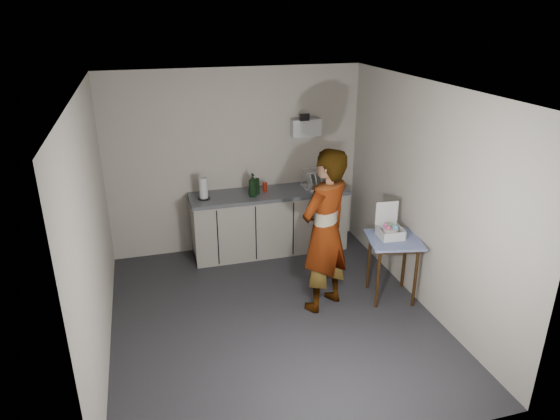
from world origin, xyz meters
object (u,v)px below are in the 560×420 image
object	(u,v)px
soap_bottle	(253,185)
paper_towel	(203,189)
kitchen_counter	(270,223)
soda_can	(265,187)
dark_bottle	(257,186)
bakery_box	(390,230)
dish_rack	(315,183)
side_table	(394,246)
standing_man	(325,232)

from	to	relation	value
soap_bottle	paper_towel	world-z (taller)	soap_bottle
kitchen_counter	soda_can	world-z (taller)	soda_can
dark_bottle	bakery_box	world-z (taller)	bakery_box
soda_can	dish_rack	world-z (taller)	dish_rack
kitchen_counter	dark_bottle	xyz separation A→B (m)	(-0.18, -0.01, 0.59)
kitchen_counter	soap_bottle	xyz separation A→B (m)	(-0.26, -0.10, 0.64)
side_table	dark_bottle	world-z (taller)	dark_bottle
kitchen_counter	dish_rack	size ratio (longest dim) A/B	5.95
kitchen_counter	soap_bottle	distance (m)	0.70
standing_man	dark_bottle	bearing A→B (deg)	-105.60
kitchen_counter	paper_towel	xyz separation A→B (m)	(-0.92, -0.02, 0.63)
soap_bottle	soda_can	bearing A→B (deg)	35.47
standing_man	bakery_box	xyz separation A→B (m)	(0.84, 0.04, -0.09)
standing_man	dish_rack	xyz separation A→B (m)	(0.45, 1.61, 0.00)
kitchen_counter	standing_man	xyz separation A→B (m)	(0.24, -1.59, 0.54)
dark_bottle	kitchen_counter	bearing A→B (deg)	2.99
paper_towel	bakery_box	xyz separation A→B (m)	(2.00, -1.54, -0.18)
soap_bottle	bakery_box	bearing A→B (deg)	-47.60
paper_towel	side_table	bearing A→B (deg)	-38.70
soda_can	bakery_box	world-z (taller)	bakery_box
side_table	paper_towel	distance (m)	2.62
standing_man	soda_can	distance (m)	1.67
dark_bottle	bakery_box	distance (m)	1.99
soap_bottle	soda_can	xyz separation A→B (m)	(0.21, 0.15, -0.10)
paper_towel	standing_man	bearing A→B (deg)	-53.68
side_table	paper_towel	xyz separation A→B (m)	(-2.02, 1.62, 0.37)
soda_can	dark_bottle	bearing A→B (deg)	-154.89
standing_man	dish_rack	world-z (taller)	standing_man
dark_bottle	paper_towel	world-z (taller)	paper_towel
soap_bottle	bakery_box	size ratio (longest dim) A/B	0.82
side_table	paper_towel	world-z (taller)	paper_towel
side_table	standing_man	bearing A→B (deg)	-170.93
soda_can	soap_bottle	bearing A→B (deg)	-144.53
soda_can	dish_rack	xyz separation A→B (m)	(0.73, -0.03, -0.00)
side_table	dark_bottle	bearing A→B (deg)	140.08
soda_can	bakery_box	size ratio (longest dim) A/B	0.32
kitchen_counter	bakery_box	bearing A→B (deg)	-55.45
side_table	paper_towel	size ratio (longest dim) A/B	2.62
paper_towel	bakery_box	distance (m)	2.53
soda_can	bakery_box	bearing A→B (deg)	-55.11
side_table	dish_rack	size ratio (longest dim) A/B	2.09
dark_bottle	paper_towel	size ratio (longest dim) A/B	0.74
soap_bottle	paper_towel	bearing A→B (deg)	172.97
soda_can	bakery_box	distance (m)	1.96
side_table	dark_bottle	size ratio (longest dim) A/B	3.55
side_table	soap_bottle	size ratio (longest dim) A/B	2.43
soap_bottle	dish_rack	xyz separation A→B (m)	(0.94, 0.12, -0.10)
kitchen_counter	bakery_box	xyz separation A→B (m)	(1.07, -1.56, 0.45)
soda_can	dark_bottle	world-z (taller)	dark_bottle
dish_rack	side_table	bearing A→B (deg)	-75.88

